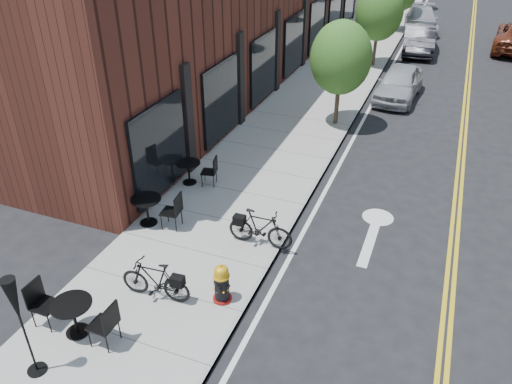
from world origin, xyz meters
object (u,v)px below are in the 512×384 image
at_px(fire_hydrant, 222,284).
at_px(patio_umbrella, 16,308).
at_px(bistro_set_b, 189,170).
at_px(parked_car_a, 399,83).
at_px(bistro_set_a, 73,314).
at_px(parked_car_b, 419,38).
at_px(bistro_set_c, 147,207).
at_px(parked_car_c, 421,20).
at_px(bicycle_right, 260,228).
at_px(bicycle_left, 155,280).

xyz_separation_m(fire_hydrant, patio_umbrella, (-2.38, -2.94, 1.12)).
height_order(bistro_set_b, parked_car_a, parked_car_a).
xyz_separation_m(bistro_set_a, bistro_set_b, (-0.75, 6.13, -0.05)).
bearing_deg(bistro_set_b, parked_car_b, 62.37).
height_order(bistro_set_b, patio_umbrella, patio_umbrella).
xyz_separation_m(bistro_set_a, parked_car_a, (4.03, 16.09, 0.06)).
bearing_deg(fire_hydrant, patio_umbrella, -120.43).
xyz_separation_m(bistro_set_b, parked_car_b, (4.79, 17.79, 0.18)).
relative_size(bistro_set_c, parked_car_a, 0.46).
relative_size(bistro_set_b, bistro_set_c, 0.91).
bearing_deg(parked_car_a, parked_car_c, 95.19).
bearing_deg(bicycle_right, bistro_set_b, 54.56).
xyz_separation_m(bicycle_right, parked_car_c, (1.32, 24.96, 0.09)).
distance_m(patio_umbrella, parked_car_c, 30.27).
distance_m(bicycle_left, bistro_set_a, 1.74).
bearing_deg(parked_car_c, fire_hydrant, -100.00).
bearing_deg(bistro_set_a, bistro_set_c, 101.64).
bearing_deg(parked_car_c, bistro_set_a, -104.30).
xyz_separation_m(bicycle_left, bistro_set_b, (-1.70, 4.68, -0.03)).
bearing_deg(parked_car_a, bicycle_left, -98.35).
bearing_deg(bistro_set_a, parked_car_c, 83.34).
bearing_deg(bicycle_right, parked_car_a, -9.19).
height_order(bicycle_left, parked_car_b, parked_car_b).
relative_size(parked_car_a, parked_car_c, 0.82).
bearing_deg(bistro_set_c, parked_car_b, 70.18).
distance_m(bistro_set_a, bistro_set_b, 6.18).
relative_size(bicycle_left, parked_car_c, 0.33).
distance_m(bicycle_right, bistro_set_c, 3.10).
relative_size(bicycle_left, bicycle_right, 0.97).
bearing_deg(patio_umbrella, bicycle_left, 67.40).
relative_size(bistro_set_b, patio_umbrella, 0.78).
relative_size(bistro_set_b, parked_car_b, 0.37).
xyz_separation_m(fire_hydrant, parked_car_a, (1.75, 14.18, 0.12)).
bearing_deg(patio_umbrella, parked_car_c, 82.87).
distance_m(bistro_set_c, parked_car_a, 13.16).
height_order(bistro_set_b, parked_car_b, parked_car_b).
distance_m(bistro_set_b, parked_car_c, 23.27).
bearing_deg(parked_car_c, bicycle_right, -100.12).
distance_m(bistro_set_b, bistro_set_c, 2.30).
distance_m(fire_hydrant, parked_car_a, 14.29).
xyz_separation_m(bistro_set_a, parked_car_c, (3.67, 28.98, 0.09)).
distance_m(bistro_set_b, parked_car_b, 18.43).
distance_m(bicycle_right, parked_car_a, 12.18).
distance_m(bicycle_right, parked_car_c, 24.99).
bearing_deg(patio_umbrella, bistro_set_a, 85.16).
height_order(bistro_set_a, parked_car_b, parked_car_b).
bearing_deg(fire_hydrant, bicycle_left, -152.73).
bearing_deg(bistro_set_b, patio_umbrella, -97.26).
bearing_deg(bistro_set_b, bicycle_left, -82.59).
height_order(bistro_set_c, parked_car_b, parked_car_b).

